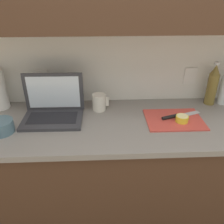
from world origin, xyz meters
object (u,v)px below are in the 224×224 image
object	(u,v)px
knife	(175,116)
lemon_half_cut	(182,119)
measuring_cup	(99,102)
cutting_board	(174,119)
bowl_white	(1,127)
bottle_oil_tall	(212,85)
laptop	(53,108)

from	to	relation	value
knife	lemon_half_cut	size ratio (longest dim) A/B	3.54
lemon_half_cut	measuring_cup	bearing A→B (deg)	159.29
cutting_board	lemon_half_cut	bearing A→B (deg)	-40.53
measuring_cup	bowl_white	distance (m)	0.62
lemon_half_cut	measuring_cup	world-z (taller)	measuring_cup
cutting_board	bottle_oil_tall	distance (m)	0.41
cutting_board	knife	world-z (taller)	knife
cutting_board	bottle_oil_tall	bearing A→B (deg)	35.05
bowl_white	lemon_half_cut	bearing A→B (deg)	3.06
bottle_oil_tall	measuring_cup	bearing A→B (deg)	-175.66
laptop	lemon_half_cut	world-z (taller)	laptop
lemon_half_cut	bottle_oil_tall	bearing A→B (deg)	42.48
cutting_board	knife	xyz separation A→B (m)	(0.01, 0.02, 0.01)
laptop	lemon_half_cut	xyz separation A→B (m)	(0.80, -0.11, -0.04)
bowl_white	cutting_board	bearing A→B (deg)	4.95
knife	laptop	bearing A→B (deg)	156.55
lemon_half_cut	bowl_white	distance (m)	1.08
bottle_oil_tall	bowl_white	world-z (taller)	bottle_oil_tall
cutting_board	knife	bearing A→B (deg)	67.33
bottle_oil_tall	measuring_cup	distance (m)	0.79
lemon_half_cut	bowl_white	xyz separation A→B (m)	(-1.08, -0.06, 0.01)
knife	measuring_cup	bearing A→B (deg)	144.52
bottle_oil_tall	bowl_white	bearing A→B (deg)	-167.08
bottle_oil_tall	cutting_board	bearing A→B (deg)	-144.95
cutting_board	lemon_half_cut	world-z (taller)	lemon_half_cut
laptop	lemon_half_cut	size ratio (longest dim) A/B	4.92
laptop	knife	distance (m)	0.78
bottle_oil_tall	bowl_white	xyz separation A→B (m)	(-1.35, -0.31, -0.10)
knife	bowl_white	bearing A→B (deg)	166.82
lemon_half_cut	bowl_white	size ratio (longest dim) A/B	0.54
lemon_half_cut	bottle_oil_tall	distance (m)	0.39
cutting_board	bowl_white	distance (m)	1.04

